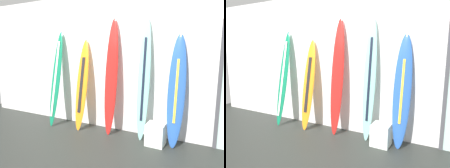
{
  "view_description": "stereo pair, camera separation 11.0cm",
  "coord_description": "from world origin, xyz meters",
  "views": [
    {
      "loc": [
        1.88,
        -2.49,
        1.64
      ],
      "look_at": [
        0.16,
        0.95,
        1.01
      ],
      "focal_mm": 32.38,
      "sensor_mm": 36.0,
      "label": 1
    },
    {
      "loc": [
        1.97,
        -2.44,
        1.64
      ],
      "look_at": [
        0.16,
        0.95,
        1.01
      ],
      "focal_mm": 32.38,
      "sensor_mm": 36.0,
      "label": 2
    }
  ],
  "objects": [
    {
      "name": "wall_back",
      "position": [
        0.0,
        1.3,
        1.4
      ],
      "size": [
        7.2,
        0.2,
        2.8
      ],
      "primitive_type": "cube",
      "color": "silver",
      "rests_on": "ground"
    },
    {
      "name": "surfboard_cobalt",
      "position": [
        1.36,
        0.99,
        0.96
      ],
      "size": [
        0.29,
        0.38,
        1.94
      ],
      "color": "#2958AD",
      "rests_on": "ground"
    },
    {
      "name": "display_block_left",
      "position": [
        1.06,
        0.86,
        0.19
      ],
      "size": [
        0.32,
        0.32,
        0.38
      ],
      "color": "white",
      "rests_on": "ground"
    },
    {
      "name": "surfboard_sunset",
      "position": [
        -0.54,
        0.95,
        0.94
      ],
      "size": [
        0.27,
        0.46,
        1.87
      ],
      "color": "orange",
      "rests_on": "ground"
    },
    {
      "name": "surfboard_emerald",
      "position": [
        -1.21,
        0.91,
        1.03
      ],
      "size": [
        0.22,
        0.51,
        2.07
      ],
      "color": "#127A51",
      "rests_on": "ground"
    },
    {
      "name": "surfboard_seafoam",
      "position": [
        0.77,
        1.01,
        1.11
      ],
      "size": [
        0.24,
        0.3,
        2.25
      ],
      "color": "#84C6BC",
      "rests_on": "ground"
    },
    {
      "name": "surfboard_crimson",
      "position": [
        0.12,
        0.99,
        1.12
      ],
      "size": [
        0.26,
        0.36,
        2.27
      ],
      "color": "red",
      "rests_on": "ground"
    },
    {
      "name": "ground",
      "position": [
        0.0,
        0.0,
        -0.02
      ],
      "size": [
        8.0,
        8.0,
        0.04
      ],
      "primitive_type": "cube",
      "color": "#2B2F2B"
    }
  ]
}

